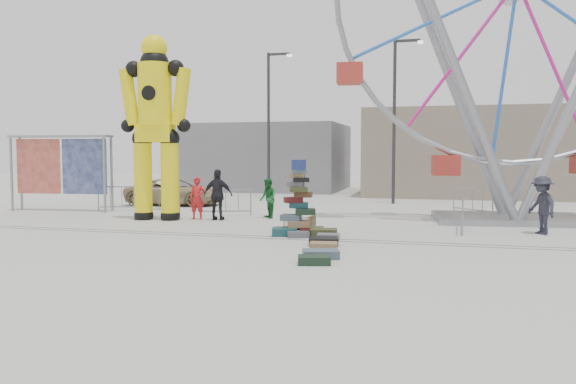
% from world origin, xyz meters
% --- Properties ---
extents(ground, '(90.00, 90.00, 0.00)m').
position_xyz_m(ground, '(0.00, 0.00, 0.00)').
color(ground, '#9E9E99').
rests_on(ground, ground).
extents(track_line_near, '(40.00, 0.04, 0.01)m').
position_xyz_m(track_line_near, '(0.00, 0.60, 0.00)').
color(track_line_near, '#47443F').
rests_on(track_line_near, ground).
extents(track_line_far, '(40.00, 0.04, 0.01)m').
position_xyz_m(track_line_far, '(0.00, 1.00, 0.00)').
color(track_line_far, '#47443F').
rests_on(track_line_far, ground).
extents(building_right, '(12.00, 8.00, 5.00)m').
position_xyz_m(building_right, '(7.00, 20.00, 2.50)').
color(building_right, gray).
rests_on(building_right, ground).
extents(building_left, '(10.00, 8.00, 4.40)m').
position_xyz_m(building_left, '(-6.00, 22.00, 2.20)').
color(building_left, gray).
rests_on(building_left, ground).
extents(lamp_post_right, '(1.41, 0.25, 8.00)m').
position_xyz_m(lamp_post_right, '(3.09, 13.00, 4.48)').
color(lamp_post_right, '#2D2D30').
rests_on(lamp_post_right, ground).
extents(lamp_post_left, '(1.41, 0.25, 8.00)m').
position_xyz_m(lamp_post_left, '(-3.91, 15.00, 4.48)').
color(lamp_post_left, '#2D2D30').
rests_on(lamp_post_left, ground).
extents(suitcase_tower, '(1.67, 1.47, 2.30)m').
position_xyz_m(suitcase_tower, '(0.94, 1.51, 0.64)').
color(suitcase_tower, '#1A4A4F').
rests_on(suitcase_tower, ground).
extents(crash_test_dummy, '(2.81, 1.23, 7.06)m').
position_xyz_m(crash_test_dummy, '(-5.11, 4.01, 3.72)').
color(crash_test_dummy, black).
rests_on(crash_test_dummy, ground).
extents(ferris_wheel, '(13.01, 3.73, 15.15)m').
position_xyz_m(ferris_wheel, '(7.67, 6.75, 7.46)').
color(ferris_wheel, gray).
rests_on(ferris_wheel, ground).
extents(banner_scaffold, '(4.54, 1.15, 3.25)m').
position_xyz_m(banner_scaffold, '(-10.53, 5.79, 2.44)').
color(banner_scaffold, gray).
rests_on(banner_scaffold, ground).
extents(steamer_trunk, '(1.03, 0.72, 0.44)m').
position_xyz_m(steamer_trunk, '(0.63, 3.00, 0.22)').
color(steamer_trunk, silver).
rests_on(steamer_trunk, ground).
extents(row_case_0, '(0.86, 0.65, 0.23)m').
position_xyz_m(row_case_0, '(1.75, 1.43, 0.12)').
color(row_case_0, '#3A3F1F').
rests_on(row_case_0, ground).
extents(row_case_1, '(0.68, 0.53, 0.20)m').
position_xyz_m(row_case_1, '(2.02, 0.68, 0.10)').
color(row_case_1, '#5C5E64').
rests_on(row_case_1, ground).
extents(row_case_2, '(0.89, 0.76, 0.21)m').
position_xyz_m(row_case_2, '(2.05, -0.17, 0.11)').
color(row_case_2, black).
rests_on(row_case_2, ground).
extents(row_case_3, '(0.76, 0.60, 0.21)m').
position_xyz_m(row_case_3, '(2.21, -0.98, 0.11)').
color(row_case_3, '#916E49').
rests_on(row_case_3, ground).
extents(row_case_4, '(0.98, 0.76, 0.20)m').
position_xyz_m(row_case_4, '(2.34, -2.02, 0.10)').
color(row_case_4, '#495F69').
rests_on(row_case_4, ground).
extents(row_case_5, '(0.82, 0.63, 0.19)m').
position_xyz_m(row_case_5, '(2.34, -2.76, 0.10)').
color(row_case_5, '#1A2F1F').
rests_on(row_case_5, ground).
extents(barricade_dummy_a, '(1.94, 0.69, 1.10)m').
position_xyz_m(barricade_dummy_a, '(-8.08, 6.49, 0.55)').
color(barricade_dummy_a, gray).
rests_on(barricade_dummy_a, ground).
extents(barricade_dummy_b, '(1.99, 0.40, 1.10)m').
position_xyz_m(barricade_dummy_b, '(-6.01, 5.91, 0.55)').
color(barricade_dummy_b, gray).
rests_on(barricade_dummy_b, ground).
extents(barricade_dummy_c, '(1.93, 0.73, 1.10)m').
position_xyz_m(barricade_dummy_c, '(-3.11, 5.96, 0.55)').
color(barricade_dummy_c, gray).
rests_on(barricade_dummy_c, ground).
extents(barricade_wheel_front, '(0.19, 2.00, 1.10)m').
position_xyz_m(barricade_wheel_front, '(5.82, 3.54, 0.55)').
color(barricade_wheel_front, gray).
rests_on(barricade_wheel_front, ground).
extents(barricade_wheel_back, '(1.50, 1.47, 1.10)m').
position_xyz_m(barricade_wheel_back, '(6.48, 9.08, 0.55)').
color(barricade_wheel_back, gray).
rests_on(barricade_wheel_back, ground).
extents(pedestrian_red, '(0.62, 0.44, 1.60)m').
position_xyz_m(pedestrian_red, '(-3.70, 4.52, 0.80)').
color(pedestrian_red, red).
rests_on(pedestrian_red, ground).
extents(pedestrian_green, '(0.90, 0.94, 1.54)m').
position_xyz_m(pedestrian_green, '(-1.22, 5.51, 0.77)').
color(pedestrian_green, '#175E25').
rests_on(pedestrian_green, ground).
extents(pedestrian_black, '(1.13, 0.52, 1.90)m').
position_xyz_m(pedestrian_black, '(-2.84, 4.47, 0.95)').
color(pedestrian_black, black).
rests_on(pedestrian_black, ground).
extents(pedestrian_grey, '(1.09, 1.34, 1.80)m').
position_xyz_m(pedestrian_grey, '(8.16, 3.62, 0.90)').
color(pedestrian_grey, '#21222D').
rests_on(pedestrian_grey, ground).
extents(parked_suv, '(4.72, 2.49, 1.27)m').
position_xyz_m(parked_suv, '(-7.13, 9.59, 0.63)').
color(parked_suv, tan).
rests_on(parked_suv, ground).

